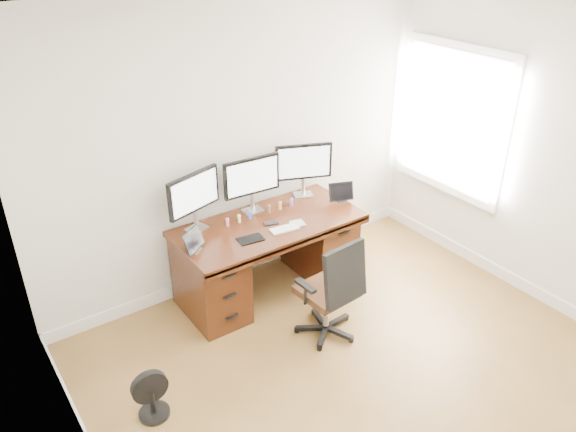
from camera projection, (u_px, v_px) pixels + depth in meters
ground at (406, 411)px, 4.09m from camera, size 4.50×4.50×0.00m
back_wall at (240, 145)px, 5.06m from camera, size 4.00×0.10×2.70m
desk at (268, 254)px, 5.21m from camera, size 1.70×0.80×0.75m
office_chair at (330, 305)px, 4.69m from camera, size 0.55×0.53×0.94m
floor_fan at (152, 396)px, 3.97m from camera, size 0.27×0.23×0.39m
monitor_left at (194, 194)px, 4.77m from camera, size 0.54×0.19×0.53m
monitor_center at (252, 178)px, 5.06m from camera, size 0.55×0.15×0.53m
monitor_right at (304, 164)px, 5.35m from camera, size 0.52×0.24×0.53m
tablet_left at (194, 242)px, 4.57m from camera, size 0.24×0.19×0.19m
tablet_right at (342, 193)px, 5.35m from camera, size 0.25×0.15×0.19m
keyboard at (284, 229)px, 4.91m from camera, size 0.27×0.14×0.01m
trackpad at (298, 223)px, 5.00m from camera, size 0.14×0.14×0.01m
drawing_tablet at (251, 239)px, 4.76m from camera, size 0.23×0.16×0.01m
phone at (271, 223)px, 5.00m from camera, size 0.14×0.10×0.01m
figurine_pink at (227, 222)px, 4.94m from camera, size 0.03×0.03×0.08m
figurine_yellow at (239, 218)px, 5.00m from camera, size 0.03×0.03×0.08m
figurine_blue at (250, 215)px, 5.06m from camera, size 0.03×0.03×0.08m
figurine_brown at (269, 208)px, 5.16m from camera, size 0.03×0.03×0.08m
figurine_orange at (280, 205)px, 5.22m from camera, size 0.03×0.03×0.08m
figurine_purple at (292, 201)px, 5.29m from camera, size 0.03×0.03×0.08m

